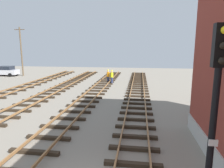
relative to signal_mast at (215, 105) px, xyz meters
The scene contains 5 objects.
signal_mast is the anchor object (origin of this frame).
parked_car_silver 36.61m from the signal_mast, 133.94° to the left, with size 4.20×2.04×1.76m.
utility_pole_far 34.87m from the signal_mast, 130.02° to the left, with size 1.80×0.24×8.37m.
track_worker_foreground 22.66m from the signal_mast, 105.03° to the left, with size 0.40×0.40×1.87m.
track_worker_distant 23.31m from the signal_mast, 106.18° to the left, with size 0.40×0.40×1.87m.
Camera 1 is at (1.54, -4.96, 4.97)m, focal length 31.55 mm.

